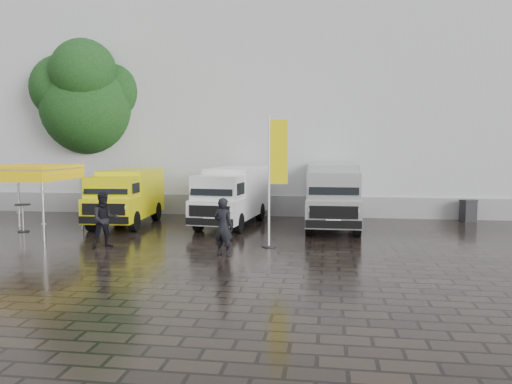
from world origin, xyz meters
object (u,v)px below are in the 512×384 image
at_px(person_tent, 105,220).
at_px(person_front, 223,227).
at_px(canopy_tent, 28,170).
at_px(van_yellow, 126,198).
at_px(van_white, 232,197).
at_px(van_silver, 333,196).
at_px(flagpole, 274,175).
at_px(wheelie_bin, 468,210).
at_px(cocktail_table, 23,218).

bearing_deg(person_tent, person_front, -46.64).
bearing_deg(person_front, canopy_tent, 0.92).
relative_size(van_yellow, person_tent, 2.76).
xyz_separation_m(van_white, van_silver, (4.32, 0.00, 0.09)).
bearing_deg(van_white, person_tent, -116.45).
height_order(van_yellow, flagpole, flagpole).
bearing_deg(wheelie_bin, canopy_tent, -177.43).
xyz_separation_m(van_yellow, cocktail_table, (-3.41, -2.24, -0.63)).
bearing_deg(canopy_tent, van_white, 23.88).
xyz_separation_m(van_yellow, person_tent, (1.20, -4.68, -0.26)).
bearing_deg(van_silver, canopy_tent, -164.36).
bearing_deg(van_yellow, wheelie_bin, 8.51).
distance_m(flagpole, person_front, 2.65).
relative_size(van_yellow, canopy_tent, 1.69).
distance_m(van_yellow, cocktail_table, 4.13).
relative_size(van_white, canopy_tent, 1.88).
bearing_deg(cocktail_table, person_front, -19.99).
bearing_deg(cocktail_table, flagpole, -8.82).
bearing_deg(flagpole, person_tent, -171.43).
xyz_separation_m(flagpole, person_tent, (-5.66, -0.85, -1.52)).
distance_m(cocktail_table, wheelie_bin, 19.22).
distance_m(van_silver, person_front, 6.94).
height_order(cocktail_table, person_front, person_front).
xyz_separation_m(van_silver, person_tent, (-7.67, -5.25, -0.40)).
bearing_deg(van_silver, van_yellow, -176.30).
bearing_deg(van_yellow, canopy_tent, -140.16).
bearing_deg(flagpole, person_front, -130.88).
height_order(van_white, wheelie_bin, van_white).
height_order(canopy_tent, flagpole, flagpole).
height_order(cocktail_table, person_tent, person_tent).
distance_m(van_white, person_tent, 6.23).
distance_m(van_white, flagpole, 5.12).
distance_m(van_yellow, van_white, 4.58).
bearing_deg(van_yellow, cocktail_table, -150.56).
bearing_deg(van_yellow, person_front, -48.82).
distance_m(van_yellow, wheelie_bin, 15.37).
bearing_deg(canopy_tent, person_tent, -26.23).
bearing_deg(person_tent, van_silver, -1.89).
relative_size(van_yellow, person_front, 2.83).
bearing_deg(wheelie_bin, flagpole, -154.82).
height_order(van_silver, flagpole, flagpole).
bearing_deg(van_white, van_silver, 6.05).
distance_m(van_yellow, flagpole, 7.96).
xyz_separation_m(van_yellow, van_silver, (8.87, 0.57, 0.14)).
relative_size(van_yellow, van_white, 0.90).
height_order(canopy_tent, wheelie_bin, canopy_tent).
bearing_deg(van_yellow, van_white, 3.33).
relative_size(cocktail_table, person_tent, 0.60).
xyz_separation_m(van_white, canopy_tent, (-7.38, -3.27, 1.26)).
height_order(van_yellow, canopy_tent, canopy_tent).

